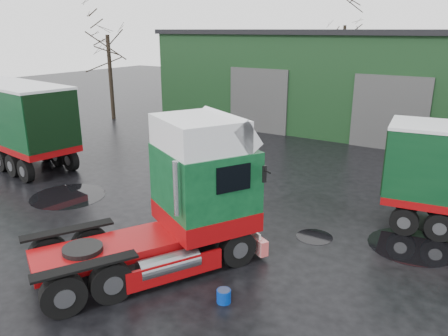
# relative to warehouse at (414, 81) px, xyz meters

# --- Properties ---
(ground) EXTENTS (100.00, 100.00, 0.00)m
(ground) POSITION_rel_warehouse_xyz_m (-2.00, -20.00, -3.16)
(ground) COLOR black
(warehouse) EXTENTS (32.40, 12.40, 6.30)m
(warehouse) POSITION_rel_warehouse_xyz_m (0.00, 0.00, 0.00)
(warehouse) COLOR black
(warehouse) RESTS_ON ground
(hero_tractor) EXTENTS (5.61, 7.19, 4.13)m
(hero_tractor) POSITION_rel_warehouse_xyz_m (-2.53, -22.57, -1.09)
(hero_tractor) COLOR #0E4622
(hero_tractor) RESTS_ON ground
(wash_bucket) EXTENTS (0.45, 0.45, 0.33)m
(wash_bucket) POSITION_rel_warehouse_xyz_m (0.14, -22.72, -2.99)
(wash_bucket) COLOR navy
(wash_bucket) RESTS_ON ground
(tree_left) EXTENTS (4.40, 4.40, 8.50)m
(tree_left) POSITION_rel_warehouse_xyz_m (-19.00, -8.00, 1.09)
(tree_left) COLOR black
(tree_left) RESTS_ON ground
(tree_back_a) EXTENTS (4.40, 4.40, 9.50)m
(tree_back_a) POSITION_rel_warehouse_xyz_m (-8.00, 10.00, 1.59)
(tree_back_a) COLOR black
(tree_back_a) RESTS_ON ground
(puddle_0) EXTENTS (2.58, 2.58, 0.01)m
(puddle_0) POSITION_rel_warehouse_xyz_m (-3.50, -21.18, -3.15)
(puddle_0) COLOR black
(puddle_0) RESTS_ON ground
(puddle_1) EXTENTS (2.56, 2.56, 0.01)m
(puddle_1) POSITION_rel_warehouse_xyz_m (3.42, -17.22, -3.15)
(puddle_1) COLOR black
(puddle_1) RESTS_ON ground
(puddle_2) EXTENTS (2.90, 2.90, 0.01)m
(puddle_2) POSITION_rel_warehouse_xyz_m (-8.85, -20.15, -3.15)
(puddle_2) COLOR black
(puddle_2) RESTS_ON ground
(puddle_4) EXTENTS (1.16, 1.16, 0.01)m
(puddle_4) POSITION_rel_warehouse_xyz_m (0.70, -18.23, -3.15)
(puddle_4) COLOR black
(puddle_4) RESTS_ON ground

